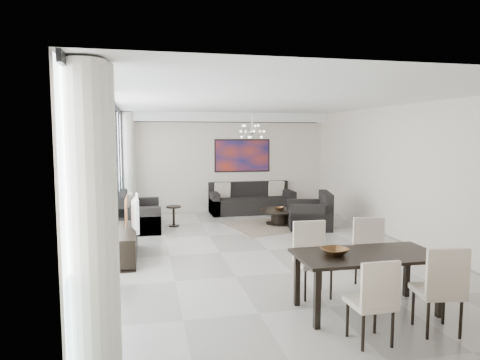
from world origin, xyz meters
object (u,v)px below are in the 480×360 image
object	(u,v)px
sofa_main	(251,202)
tv_console	(123,244)
coffee_table	(280,216)
dining_table	(367,260)
television	(131,213)

from	to	relation	value
sofa_main	tv_console	distance (m)	5.33
coffee_table	dining_table	bearing A→B (deg)	-96.30
sofa_main	dining_table	world-z (taller)	sofa_main
television	dining_table	world-z (taller)	television
sofa_main	dining_table	xyz separation A→B (m)	(-0.28, -7.17, 0.37)
coffee_table	sofa_main	size ratio (longest dim) A/B	0.43
tv_console	dining_table	distance (m)	4.45
dining_table	coffee_table	bearing A→B (deg)	83.70
television	dining_table	distance (m)	4.35
television	dining_table	size ratio (longest dim) A/B	0.57
sofa_main	television	world-z (taller)	television
tv_console	dining_table	size ratio (longest dim) A/B	0.94
coffee_table	sofa_main	bearing A→B (deg)	100.46
coffee_table	dining_table	xyz separation A→B (m)	(-0.60, -5.42, 0.47)
coffee_table	dining_table	world-z (taller)	dining_table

